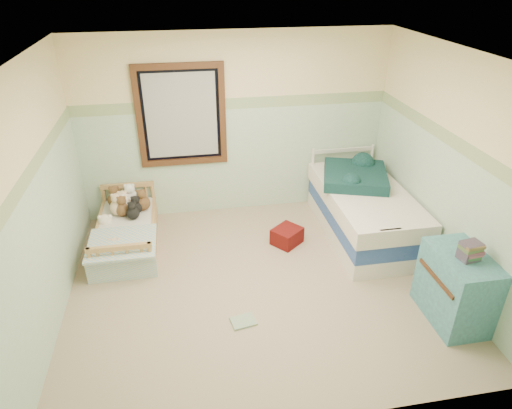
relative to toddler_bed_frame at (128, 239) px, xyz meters
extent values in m
cube|color=gray|center=(1.52, -1.05, -0.10)|extent=(4.20, 3.60, 0.02)
cube|color=silver|center=(1.52, -1.05, 2.42)|extent=(4.20, 3.60, 0.02)
cube|color=beige|center=(1.52, 0.75, 1.16)|extent=(4.20, 0.04, 2.50)
cube|color=beige|center=(1.52, -2.85, 1.16)|extent=(4.20, 0.04, 2.50)
cube|color=beige|center=(-0.58, -1.05, 1.16)|extent=(0.04, 3.60, 2.50)
cube|color=beige|center=(3.62, -1.05, 1.16)|extent=(0.04, 3.60, 2.50)
cube|color=#9EBB9F|center=(1.52, 0.74, 0.66)|extent=(4.20, 0.01, 1.50)
cube|color=#3C663D|center=(1.52, 0.74, 1.48)|extent=(4.20, 0.01, 0.15)
cube|color=#41220F|center=(0.82, 0.71, 1.36)|extent=(1.16, 0.06, 1.36)
cube|color=#B8B8B2|center=(0.82, 0.72, 1.36)|extent=(0.92, 0.01, 1.12)
cube|color=#A77841|center=(0.00, 0.00, 0.00)|extent=(0.72, 1.45, 0.19)
cube|color=silver|center=(0.00, 0.00, 0.15)|extent=(0.66, 1.38, 0.12)
cube|color=#6CB4DB|center=(0.00, -0.45, 0.23)|extent=(0.79, 0.72, 0.03)
sphere|color=brown|center=(-0.15, 0.50, 0.32)|extent=(0.21, 0.21, 0.21)
sphere|color=white|center=(0.05, 0.50, 0.32)|extent=(0.22, 0.22, 0.22)
sphere|color=beige|center=(-0.10, 0.28, 0.32)|extent=(0.21, 0.21, 0.21)
sphere|color=black|center=(0.13, 0.28, 0.30)|extent=(0.17, 0.17, 0.17)
sphere|color=white|center=(-0.25, 0.12, 0.04)|extent=(0.27, 0.27, 0.27)
sphere|color=beige|center=(-0.10, -0.37, 0.02)|extent=(0.24, 0.24, 0.24)
cube|color=white|center=(3.07, -0.28, 0.02)|extent=(0.95, 1.90, 0.22)
cube|color=navy|center=(3.07, -0.28, 0.24)|extent=(0.95, 1.90, 0.22)
cube|color=beige|center=(3.07, -0.28, 0.46)|extent=(0.99, 1.93, 0.22)
cube|color=black|center=(3.02, 0.02, 0.64)|extent=(1.03, 1.06, 0.14)
cube|color=#365C6D|center=(3.37, -1.94, 0.29)|extent=(0.48, 0.76, 0.76)
cube|color=#492B24|center=(3.37, -1.98, 0.76)|extent=(0.20, 0.17, 0.18)
cube|color=maroon|center=(2.03, -0.32, 0.01)|extent=(0.46, 0.45, 0.22)
cube|color=gold|center=(1.26, -1.65, -0.08)|extent=(0.27, 0.23, 0.02)
sphere|color=black|center=(0.10, 0.13, 0.30)|extent=(0.17, 0.17, 0.17)
sphere|color=brown|center=(0.21, 0.35, 0.31)|extent=(0.20, 0.20, 0.20)
sphere|color=brown|center=(-0.04, 0.24, 0.31)|extent=(0.19, 0.19, 0.19)
sphere|color=beige|center=(-0.03, 0.36, 0.31)|extent=(0.20, 0.20, 0.20)
sphere|color=white|center=(-0.01, 0.29, 0.31)|extent=(0.19, 0.19, 0.19)
camera|label=1|loc=(0.79, -5.04, 3.17)|focal=31.40mm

